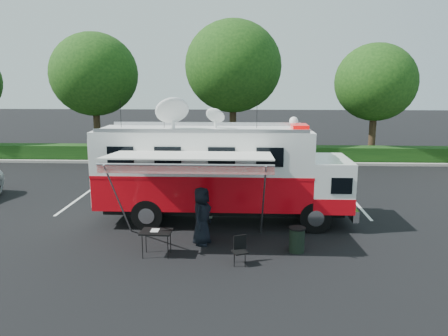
{
  "coord_description": "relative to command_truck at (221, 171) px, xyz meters",
  "views": [
    {
      "loc": [
        0.74,
        -15.42,
        5.16
      ],
      "look_at": [
        0.0,
        0.5,
        1.9
      ],
      "focal_mm": 35.0,
      "sensor_mm": 36.0,
      "label": 1
    }
  ],
  "objects": [
    {
      "name": "folding_chair",
      "position": [
        0.73,
        -3.76,
        -1.4
      ],
      "size": [
        0.5,
        0.53,
        0.81
      ],
      "color": "black",
      "rests_on": "ground_plane"
    },
    {
      "name": "command_truck",
      "position": [
        0.0,
        0.0,
        0.0
      ],
      "size": [
        9.11,
        2.51,
        4.38
      ],
      "color": "black",
      "rests_on": "ground_plane"
    },
    {
      "name": "awning",
      "position": [
        -0.82,
        -2.6,
        0.94
      ],
      "size": [
        4.97,
        2.57,
        3.0
      ],
      "color": "silver",
      "rests_on": "ground_plane"
    },
    {
      "name": "ground_plane",
      "position": [
        0.08,
        0.0,
        -1.87
      ],
      "size": [
        120.0,
        120.0,
        0.0
      ],
      "primitive_type": "plane",
      "color": "black",
      "rests_on": "ground"
    },
    {
      "name": "trash_bin",
      "position": [
        2.44,
        -2.81,
        -1.49
      ],
      "size": [
        0.51,
        0.51,
        0.77
      ],
      "color": "black",
      "rests_on": "ground_plane"
    },
    {
      "name": "folding_table",
      "position": [
        -1.74,
        -3.32,
        -1.15
      ],
      "size": [
        0.93,
        0.68,
        0.77
      ],
      "color": "black",
      "rests_on": "ground_plane"
    },
    {
      "name": "back_border",
      "position": [
        1.22,
        12.9,
        3.13
      ],
      "size": [
        60.0,
        6.14,
        8.87
      ],
      "color": "#9E998E",
      "rests_on": "ground_plane"
    },
    {
      "name": "stall_lines",
      "position": [
        -0.42,
        3.0,
        -1.87
      ],
      "size": [
        24.12,
        5.5,
        0.01
      ],
      "color": "silver",
      "rests_on": "ground_plane"
    },
    {
      "name": "person",
      "position": [
        -0.49,
        -2.31,
        -1.87
      ],
      "size": [
        0.83,
        1.04,
        1.86
      ],
      "primitive_type": "imported",
      "rotation": [
        0.0,
        0.0,
        1.28
      ],
      "color": "black",
      "rests_on": "ground_plane"
    }
  ]
}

